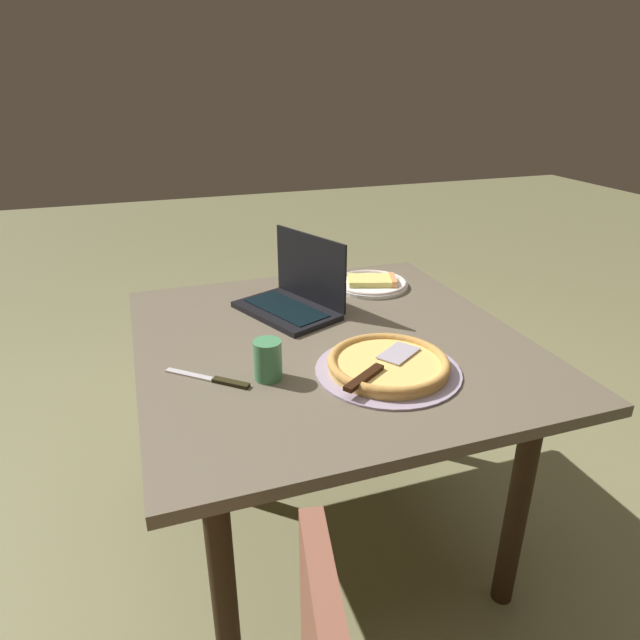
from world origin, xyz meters
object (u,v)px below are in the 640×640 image
(pizza_tray, at_px, (388,365))
(drink_cup, at_px, (268,360))
(pizza_plate, at_px, (372,283))
(table_knife, at_px, (215,380))
(laptop, at_px, (295,295))
(dining_table, at_px, (330,367))

(pizza_tray, distance_m, drink_cup, 0.31)
(pizza_plate, xyz_separation_m, table_knife, (0.50, -0.65, -0.01))
(pizza_tray, bearing_deg, laptop, -166.67)
(pizza_plate, bearing_deg, pizza_tray, -20.04)
(table_knife, bearing_deg, pizza_tray, 77.55)
(dining_table, distance_m, table_knife, 0.40)
(pizza_plate, bearing_deg, dining_table, -39.36)
(laptop, xyz_separation_m, table_knife, (0.37, -0.32, -0.05))
(dining_table, bearing_deg, table_knife, -68.24)
(pizza_tray, bearing_deg, pizza_plate, 159.96)
(pizza_tray, xyz_separation_m, drink_cup, (-0.07, -0.30, 0.03))
(laptop, distance_m, drink_cup, 0.45)
(dining_table, relative_size, pizza_tray, 3.02)
(pizza_tray, bearing_deg, drink_cup, -102.51)
(laptop, bearing_deg, table_knife, -40.58)
(dining_table, xyz_separation_m, pizza_plate, (-0.35, 0.29, 0.11))
(laptop, xyz_separation_m, pizza_plate, (-0.12, 0.33, -0.04))
(table_knife, bearing_deg, drink_cup, 77.69)
(drink_cup, bearing_deg, pizza_plate, 135.39)
(dining_table, relative_size, pizza_plate, 4.29)
(pizza_plate, height_order, drink_cup, drink_cup)
(pizza_plate, xyz_separation_m, drink_cup, (0.52, -0.52, 0.04))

